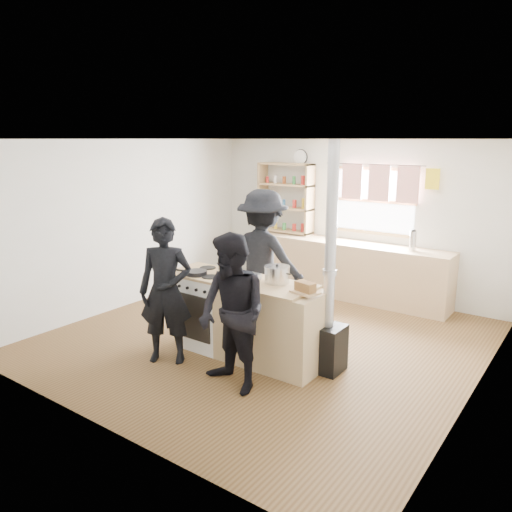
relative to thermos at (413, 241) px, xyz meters
name	(u,v)px	position (x,y,z in m)	size (l,w,h in m)	color
ground	(265,339)	(-1.09, -2.22, -1.05)	(5.00, 5.00, 0.01)	brown
back_counter	(343,269)	(-1.09, 0.00, -0.59)	(3.40, 0.55, 0.90)	tan
shelving_unit	(285,198)	(-2.29, 0.12, 0.47)	(1.00, 0.28, 1.20)	tan
thermos	(413,241)	(0.00, 0.00, 0.00)	(0.10, 0.10, 0.29)	silver
cooking_island	(249,319)	(-0.95, -2.77, -0.58)	(1.97, 0.64, 0.93)	white
skillet_greens	(196,273)	(-1.59, -2.94, -0.09)	(0.28, 0.28, 0.05)	black
roast_tray	(244,276)	(-1.02, -2.77, -0.08)	(0.33, 0.29, 0.07)	silver
stockpot_stove	(226,266)	(-1.36, -2.65, -0.04)	(0.21, 0.21, 0.18)	#BDBDBF
stockpot_counter	(277,274)	(-0.64, -2.66, -0.02)	(0.29, 0.29, 0.21)	silver
bread_board	(305,289)	(-0.18, -2.81, -0.06)	(0.32, 0.26, 0.12)	tan
flue_heater	(328,315)	(-0.03, -2.56, -0.40)	(0.35, 0.35, 2.50)	black
person_near_left	(166,291)	(-1.65, -3.39, -0.21)	(0.61, 0.40, 1.66)	black
person_near_right	(232,314)	(-0.62, -3.48, -0.24)	(0.78, 0.61, 1.61)	black
person_far	(263,259)	(-1.39, -1.85, -0.11)	(1.20, 0.69, 1.87)	black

